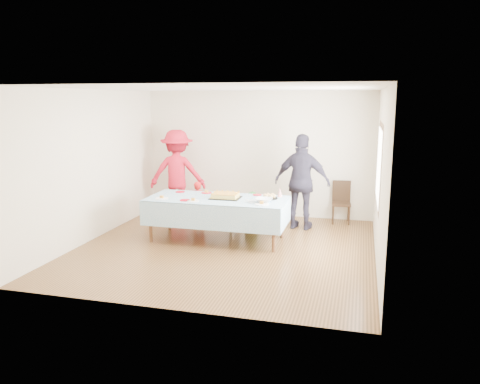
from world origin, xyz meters
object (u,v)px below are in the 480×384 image
object	(u,v)px
adult_left	(177,173)
birthday_cake	(225,196)
dining_chair	(341,199)
party_table	(217,201)

from	to	relation	value
adult_left	birthday_cake	bearing A→B (deg)	123.72
birthday_cake	dining_chair	bearing A→B (deg)	43.14
party_table	dining_chair	size ratio (longest dim) A/B	2.89
party_table	dining_chair	bearing A→B (deg)	41.50
adult_left	party_table	bearing A→B (deg)	120.26
dining_chair	adult_left	size ratio (longest dim) A/B	0.46
birthday_cake	adult_left	world-z (taller)	adult_left
birthday_cake	adult_left	size ratio (longest dim) A/B	0.28
birthday_cake	dining_chair	distance (m)	2.71
party_table	adult_left	xyz separation A→B (m)	(-1.40, 1.57, 0.22)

